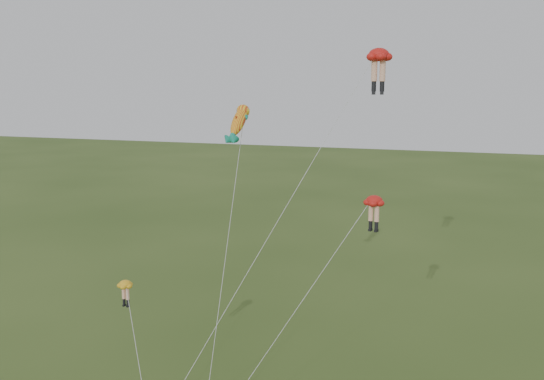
% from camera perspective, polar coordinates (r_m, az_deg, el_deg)
% --- Properties ---
extents(legs_kite_red_high, '(11.38, 13.07, 21.98)m').
position_cam_1_polar(legs_kite_red_high, '(39.37, 9.81, 11.79)').
color(legs_kite_red_high, red).
rests_on(legs_kite_red_high, ground).
extents(legs_kite_red_mid, '(8.89, 7.60, 13.51)m').
position_cam_1_polar(legs_kite_red_mid, '(35.06, 9.22, -1.78)').
color(legs_kite_red_mid, red).
rests_on(legs_kite_red_mid, ground).
extents(legs_kite_yellow, '(4.75, 5.19, 7.86)m').
position_cam_1_polar(legs_kite_yellow, '(38.71, -13.56, -9.30)').
color(legs_kite_yellow, gold).
rests_on(legs_kite_yellow, ground).
extents(fish_kite, '(1.44, 9.66, 18.66)m').
position_cam_1_polar(fish_kite, '(38.95, -3.13, 6.37)').
color(fish_kite, yellow).
rests_on(fish_kite, ground).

